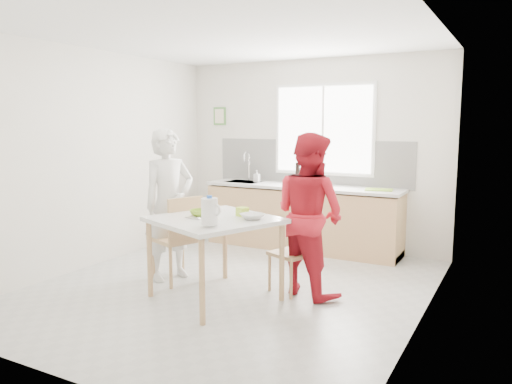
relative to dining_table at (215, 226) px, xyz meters
The scene contains 21 objects.
ground 0.84m from the dining_table, 94.88° to the left, with size 4.50×4.50×0.00m, color #B7B7B2.
room_shell 0.96m from the dining_table, 94.88° to the left, with size 4.50×4.50×4.50m.
window 2.76m from the dining_table, 86.27° to the left, with size 1.50×0.06×1.30m.
backsplash 2.65m from the dining_table, 90.68° to the left, with size 3.00×0.02×0.65m, color white.
picture_frame 3.25m from the dining_table, 121.33° to the left, with size 0.22×0.03×0.28m.
kitchen_counter 2.34m from the dining_table, 90.87° to the left, with size 2.84×0.64×1.37m.
dining_table is the anchor object (origin of this frame).
chair_left 0.71m from the dining_table, 158.40° to the left, with size 0.59×0.59×0.99m.
chair_far 0.93m from the dining_table, 45.12° to the left, with size 0.50×0.50×0.84m.
person_white 0.90m from the dining_table, 158.40° to the left, with size 0.63×0.42×1.73m, color silver.
person_red 1.00m from the dining_table, 38.14° to the left, with size 0.83×0.64×1.70m, color red.
bowl_green 0.24m from the dining_table, behind, with size 0.20×0.20×0.06m, color #86B429.
bowl_white 0.41m from the dining_table, 18.20° to the left, with size 0.23×0.23×0.06m, color silver.
milk_jug 0.49m from the dining_table, 62.30° to the right, with size 0.21×0.15×0.27m.
green_box 0.33m from the dining_table, 48.74° to the left, with size 0.10×0.10×0.09m, color #AED932.
spoon 0.25m from the dining_table, 131.59° to the right, with size 0.01×0.01×0.16m, color #A5A5AA.
cutting_board 2.55m from the dining_table, 65.44° to the left, with size 0.35×0.25×0.01m, color #86B82A.
wine_bottle_a 2.40m from the dining_table, 93.09° to the left, with size 0.07×0.07×0.32m, color black.
wine_bottle_b 2.52m from the dining_table, 90.28° to the left, with size 0.07×0.07×0.30m, color black.
jar_amber 2.35m from the dining_table, 85.63° to the left, with size 0.06×0.06×0.16m, color brown.
soap_bottle 2.50m from the dining_table, 108.41° to the left, with size 0.08×0.08×0.18m, color #999999.
Camera 1 is at (2.75, -4.51, 1.79)m, focal length 35.00 mm.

